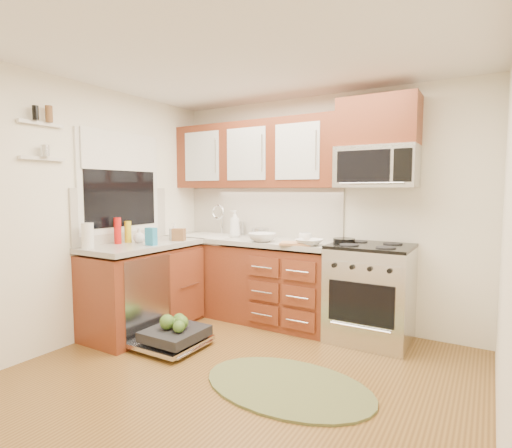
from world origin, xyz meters
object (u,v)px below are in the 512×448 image
Objects in this scene: rug at (288,386)px; skillet at (344,240)px; upper_cabinets at (254,155)px; bowl_a at (309,242)px; cup at (305,238)px; stock_pot at (260,233)px; cutting_board at (296,244)px; range at (370,293)px; sink at (211,246)px; paper_towel_roll at (88,236)px; microwave at (376,167)px; bowl_b at (262,237)px; dishwasher at (172,337)px.

skillet reaches higher than rug.
bowl_a is at bearing -21.24° from upper_cabinets.
cup is at bearing -14.87° from upper_cabinets.
cutting_board is (0.59, -0.30, -0.05)m from stock_pot.
cutting_board is (0.71, -0.35, -0.94)m from upper_cabinets.
sink is at bearing -179.70° from range.
cutting_board is (-0.42, -0.23, -0.03)m from skillet.
range is 3.90× the size of paper_towel_roll.
microwave is 2.59× the size of bowl_b.
paper_towel_roll reaches higher than rug.
microwave is 2.95× the size of bowl_a.
microwave reaches higher than range.
range is at bearing 77.74° from rug.
skillet is at bearing 35.53° from bowl_a.
stock_pot reaches higher than sink.
bowl_b is (-0.54, 0.00, 0.01)m from bowl_a.
upper_cabinets reaches higher than dishwasher.
sink is at bearing -170.87° from stock_pot.
bowl_b is (-0.41, 0.03, 0.03)m from cutting_board.
upper_cabinets is 1.54× the size of rug.
skillet is (1.12, -0.12, -0.90)m from upper_cabinets.
stock_pot reaches higher than rug.
range is 1.23m from microwave.
stock_pot reaches higher than cup.
range is at bearing 17.56° from bowl_a.
stock_pot is 0.74× the size of bowl_a.
skillet reaches higher than dishwasher.
microwave is 0.79m from skillet.
dishwasher is at bearing -135.64° from bowl_a.
paper_towel_roll is 2.13m from bowl_a.
dishwasher is 2.87× the size of paper_towel_roll.
paper_towel_roll is (-2.28, -1.45, 0.57)m from range.
skillet reaches higher than range.
sink is at bearing -176.15° from microwave.
bowl_a is (-0.30, 1.08, 0.95)m from rug.
cup is at bearing -1.83° from sink.
cutting_board is at bearing -168.23° from bowl_a.
stock_pot is at bearing 176.23° from skillet.
sink is at bearing -163.55° from upper_cabinets.
bowl_a is at bearing -144.47° from skillet.
rug is 1.67m from bowl_b.
rug is at bearing -67.87° from cutting_board.
dishwasher is at bearing -101.52° from stock_pot.
bowl_a is (0.72, -0.27, -0.03)m from stock_pot.
range is at bearing 0.30° from sink.
dishwasher is (-1.54, -1.13, -0.38)m from range.
paper_towel_roll is at bearing -103.66° from sink.
bowl_a is at bearing 11.77° from cutting_board.
sink is 3.25× the size of stock_pot.
dishwasher is 5.11× the size of cup.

